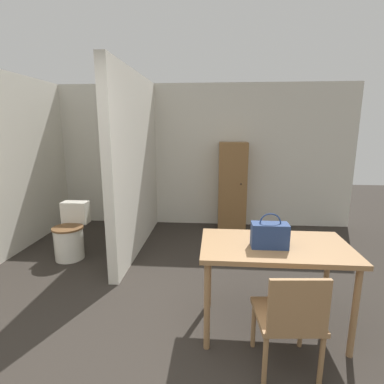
{
  "coord_description": "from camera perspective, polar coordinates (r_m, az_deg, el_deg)",
  "views": [
    {
      "loc": [
        0.45,
        -1.51,
        1.77
      ],
      "look_at": [
        0.18,
        1.95,
        1.01
      ],
      "focal_mm": 28.0,
      "sensor_mm": 36.0,
      "label": 1
    }
  ],
  "objects": [
    {
      "name": "wall_back",
      "position": [
        5.45,
        -0.23,
        6.87
      ],
      "size": [
        5.7,
        0.12,
        2.5
      ],
      "color": "beige",
      "rests_on": "ground_plane"
    },
    {
      "name": "partition_wall",
      "position": [
        4.38,
        -10.67,
        5.32
      ],
      "size": [
        0.12,
        2.31,
        2.5
      ],
      "color": "beige",
      "rests_on": "ground_plane"
    },
    {
      "name": "dining_table",
      "position": [
        2.69,
        15.46,
        -11.37
      ],
      "size": [
        1.24,
        0.72,
        0.8
      ],
      "color": "#997047",
      "rests_on": "ground_plane"
    },
    {
      "name": "wooden_chair",
      "position": [
        2.39,
        18.16,
        -21.66
      ],
      "size": [
        0.48,
        0.48,
        0.82
      ],
      "rotation": [
        0.0,
        0.0,
        0.08
      ],
      "color": "#997047",
      "rests_on": "ground_plane"
    },
    {
      "name": "toilet",
      "position": [
        4.47,
        -22.13,
        -7.67
      ],
      "size": [
        0.4,
        0.55,
        0.73
      ],
      "color": "silver",
      "rests_on": "ground_plane"
    },
    {
      "name": "handbag",
      "position": [
        2.55,
        14.57,
        -7.9
      ],
      "size": [
        0.3,
        0.14,
        0.29
      ],
      "color": "navy",
      "rests_on": "dining_table"
    },
    {
      "name": "wooden_cabinet",
      "position": [
        5.25,
        7.68,
        1.11
      ],
      "size": [
        0.48,
        0.39,
        1.51
      ],
      "color": "brown",
      "rests_on": "ground_plane"
    }
  ]
}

